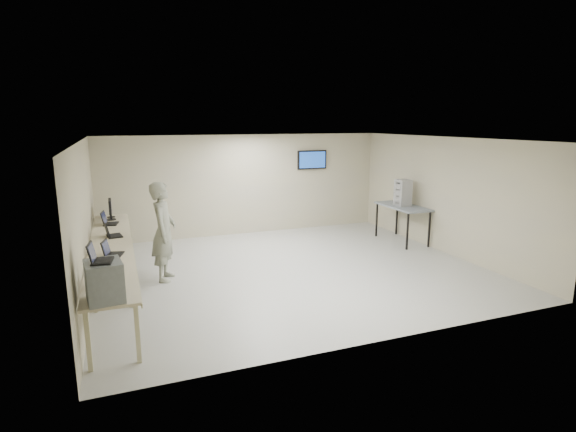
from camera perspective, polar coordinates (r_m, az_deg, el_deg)
name	(u,v)px	position (r m, az deg, el deg)	size (l,w,h in m)	color
room	(292,205)	(9.54, 0.49, 1.38)	(8.01, 7.01, 2.81)	#A9A9A8
workbench	(112,249)	(8.98, -21.46, -3.97)	(0.76, 6.00, 0.90)	beige
equipment_box	(104,281)	(6.26, -22.29, -7.66)	(0.44, 0.50, 0.52)	gray
laptop_on_box	(98,257)	(6.16, -23.01, -4.83)	(0.31, 0.36, 0.26)	black
laptop_0	(108,279)	(6.89, -21.88, -7.48)	(0.31, 0.37, 0.28)	black
laptop_1	(111,252)	(8.29, -21.60, -4.23)	(0.38, 0.41, 0.28)	black
laptop_2	(111,233)	(9.63, -21.55, -2.02)	(0.37, 0.42, 0.29)	black
laptop_3	(108,221)	(10.78, -21.89, -0.61)	(0.38, 0.43, 0.30)	black
monitor_near	(110,208)	(11.22, -21.65, 1.00)	(0.22, 0.49, 0.48)	black
monitor_far	(110,207)	(11.53, -21.63, 1.09)	(0.19, 0.43, 0.42)	black
soldier	(164,232)	(9.30, -15.51, -1.92)	(0.73, 0.48, 2.00)	gray
side_table	(403,208)	(12.24, 14.36, 0.96)	(0.76, 1.63, 0.98)	slate
storage_bins	(403,193)	(12.16, 14.38, 2.88)	(0.33, 0.37, 0.69)	#A4A4A4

